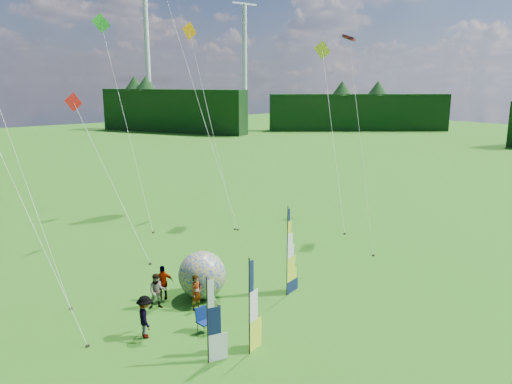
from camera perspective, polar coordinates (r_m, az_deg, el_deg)
ground at (r=22.73m, az=8.69°, el=-15.06°), size 220.00×220.00×0.00m
treeline_ring at (r=21.17m, az=9.05°, el=-5.42°), size 210.00×210.00×8.00m
turbine_left at (r=137.81m, az=-1.31°, el=14.53°), size 8.00×1.20×30.00m
turbine_right at (r=130.08m, az=-12.27°, el=14.36°), size 8.00×1.20×30.00m
feather_banner_main at (r=24.68m, az=3.59°, el=-6.98°), size 1.20×0.41×4.46m
side_banner_left at (r=19.71m, az=-0.77°, el=-13.18°), size 1.05×0.40×3.85m
side_banner_far at (r=19.33m, az=-5.55°, el=-14.61°), size 0.98×0.35×3.36m
bol_inflatable at (r=24.97m, az=-6.18°, el=-9.39°), size 3.01×3.01×2.34m
spectator_a at (r=23.88m, az=-6.81°, el=-11.32°), size 0.70×0.54×1.69m
spectator_b at (r=24.27m, az=-11.23°, el=-11.06°), size 0.92×0.74×1.70m
spectator_c at (r=21.83m, az=-12.55°, el=-13.75°), size 0.77×1.26×1.83m
spectator_d at (r=25.11m, az=-10.57°, el=-10.16°), size 1.10×0.81×1.73m
camp_chair at (r=21.96m, az=-5.86°, el=-14.42°), size 0.66×0.66×1.09m
kite_whale at (r=39.41m, az=-6.76°, el=11.87°), size 8.41×15.94×20.05m
kite_rainbow_delta at (r=26.31m, az=-25.80°, el=5.56°), size 8.10×11.65×15.67m
kite_parafoil at (r=32.97m, az=11.93°, el=7.18°), size 10.00×11.03×15.04m
small_kite_red at (r=31.94m, az=-16.42°, el=2.36°), size 5.13×10.30×10.18m
small_kite_orange at (r=38.07m, az=-5.17°, el=8.45°), size 5.27×10.51×15.50m
small_kite_yellow at (r=38.29m, az=8.78°, el=7.37°), size 10.42×11.77×14.16m
small_kite_pink at (r=21.99m, az=-26.64°, el=3.75°), size 8.22×9.67×15.24m
small_kite_green at (r=39.24m, az=-14.76°, el=8.78°), size 5.02×12.82×16.28m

